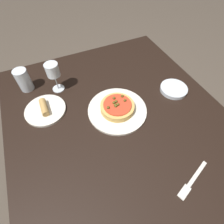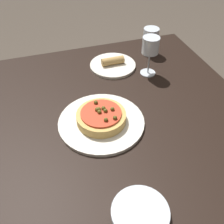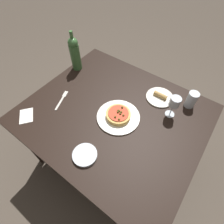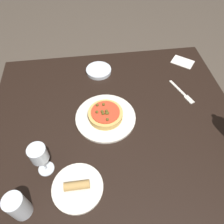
# 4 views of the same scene
# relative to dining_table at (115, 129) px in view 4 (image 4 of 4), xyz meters

# --- Properties ---
(ground_plane) EXTENTS (14.00, 14.00, 0.00)m
(ground_plane) POSITION_rel_dining_table_xyz_m (0.00, 0.00, -0.63)
(ground_plane) COLOR #4C4238
(dining_table) EXTENTS (1.19, 1.03, 0.72)m
(dining_table) POSITION_rel_dining_table_xyz_m (0.00, 0.00, 0.00)
(dining_table) COLOR black
(dining_table) RESTS_ON ground_plane
(dinner_plate) EXTENTS (0.29, 0.29, 0.01)m
(dinner_plate) POSITION_rel_dining_table_xyz_m (-0.04, 0.01, 0.09)
(dinner_plate) COLOR silver
(dinner_plate) RESTS_ON dining_table
(pizza) EXTENTS (0.16, 0.16, 0.05)m
(pizza) POSITION_rel_dining_table_xyz_m (-0.05, 0.01, 0.11)
(pizza) COLOR tan
(pizza) RESTS_ON dinner_plate
(wine_glass) EXTENTS (0.07, 0.07, 0.16)m
(wine_glass) POSITION_rel_dining_table_xyz_m (-0.31, -0.21, 0.21)
(wine_glass) COLOR silver
(wine_glass) RESTS_ON dining_table
(water_cup) EXTENTS (0.07, 0.07, 0.12)m
(water_cup) POSITION_rel_dining_table_xyz_m (-0.39, -0.37, 0.15)
(water_cup) COLOR silver
(water_cup) RESTS_ON dining_table
(side_bowl) EXTENTS (0.14, 0.14, 0.02)m
(side_bowl) POSITION_rel_dining_table_xyz_m (-0.05, 0.35, 0.09)
(side_bowl) COLOR silver
(side_bowl) RESTS_ON dining_table
(fork) EXTENTS (0.08, 0.18, 0.00)m
(fork) POSITION_rel_dining_table_xyz_m (0.38, 0.12, 0.09)
(fork) COLOR beige
(fork) RESTS_ON dining_table
(side_plate) EXTENTS (0.20, 0.20, 0.04)m
(side_plate) POSITION_rel_dining_table_xyz_m (-0.19, -0.31, 0.09)
(side_plate) COLOR silver
(side_plate) RESTS_ON dining_table
(paper_napkin) EXTENTS (0.15, 0.14, 0.00)m
(paper_napkin) POSITION_rel_dining_table_xyz_m (0.46, 0.37, 0.09)
(paper_napkin) COLOR silver
(paper_napkin) RESTS_ON dining_table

